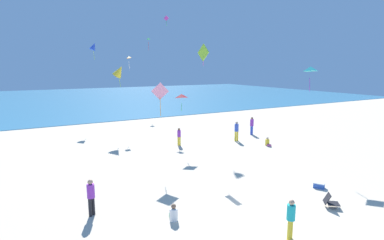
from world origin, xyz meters
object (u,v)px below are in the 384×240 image
at_px(kite_pink, 160,92).
at_px(kite_blue, 94,46).
at_px(person_3, 179,135).
at_px(kite_green, 148,39).
at_px(kite_lime, 203,53).
at_px(person_6, 252,124).
at_px(person_0, 173,214).
at_px(kite_orange, 129,57).
at_px(kite_magenta, 166,19).
at_px(cooler_box, 319,185).
at_px(kite_teal, 311,69).
at_px(person_5, 291,217).
at_px(kite_red, 181,96).
at_px(kite_yellow, 119,71).
at_px(person_1, 237,130).
at_px(person_4, 91,195).
at_px(person_2, 268,142).
at_px(beach_chair_mid_beach, 330,201).

bearing_deg(kite_pink, kite_blue, 91.02).
distance_m(person_3, kite_green, 21.36).
bearing_deg(kite_lime, person_6, 25.59).
distance_m(person_0, kite_orange, 20.34).
relative_size(person_6, kite_magenta, 1.55).
distance_m(cooler_box, kite_teal, 7.57).
height_order(person_3, kite_green, kite_green).
relative_size(person_5, person_6, 0.93).
distance_m(person_0, person_3, 12.36).
xyz_separation_m(cooler_box, kite_red, (-2.97, 10.17, 4.04)).
height_order(kite_magenta, kite_yellow, kite_magenta).
height_order(kite_teal, kite_green, kite_green).
height_order(kite_red, kite_teal, kite_teal).
bearing_deg(kite_magenta, person_1, -80.40).
xyz_separation_m(cooler_box, kite_blue, (-6.19, 24.80, 8.40)).
bearing_deg(kite_blue, kite_red, -77.58).
distance_m(kite_red, kite_yellow, 8.05).
xyz_separation_m(cooler_box, kite_pink, (-5.88, 7.36, 4.66)).
bearing_deg(kite_red, person_1, 3.36).
bearing_deg(person_6, kite_pink, -84.95).
distance_m(person_6, kite_green, 20.73).
height_order(person_1, person_4, person_1).
distance_m(cooler_box, kite_blue, 26.91).
bearing_deg(person_2, person_4, -63.27).
distance_m(kite_magenta, kite_blue, 8.48).
xyz_separation_m(person_3, kite_green, (4.75, 18.63, 9.31)).
height_order(person_5, kite_blue, kite_blue).
distance_m(beach_chair_mid_beach, kite_red, 12.65).
relative_size(beach_chair_mid_beach, person_6, 0.49).
distance_m(beach_chair_mid_beach, kite_green, 33.65).
bearing_deg(beach_chair_mid_beach, kite_lime, 133.83).
xyz_separation_m(person_5, kite_lime, (2.84, 10.97, 6.39)).
bearing_deg(person_3, person_0, 34.17).
bearing_deg(kite_teal, person_5, -142.10).
bearing_deg(person_4, cooler_box, -138.65).
bearing_deg(kite_blue, kite_magenta, -29.15).
distance_m(kite_pink, kite_green, 24.81).
height_order(cooler_box, person_3, person_3).
relative_size(person_3, kite_blue, 0.74).
bearing_deg(kite_orange, kite_blue, 111.13).
xyz_separation_m(person_1, kite_red, (-5.50, -0.32, 3.20)).
xyz_separation_m(kite_lime, kite_orange, (-1.79, 11.07, -0.04)).
xyz_separation_m(person_1, person_6, (2.84, 1.36, -0.02)).
bearing_deg(kite_yellow, kite_lime, -70.97).
xyz_separation_m(kite_magenta, kite_yellow, (-6.27, -3.32, -5.48)).
relative_size(cooler_box, kite_blue, 0.34).
distance_m(person_0, kite_yellow, 18.11).
height_order(person_1, kite_teal, kite_teal).
relative_size(person_3, kite_magenta, 1.33).
bearing_deg(kite_pink, beach_chair_mid_beach, -64.35).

